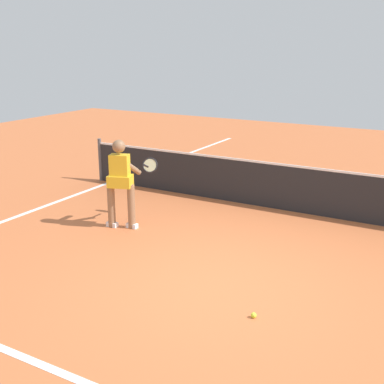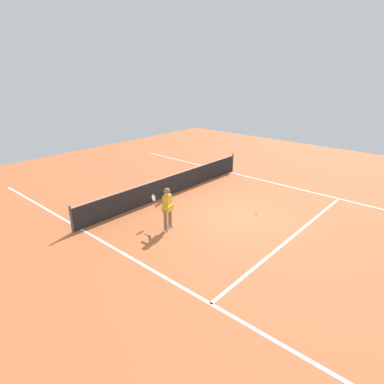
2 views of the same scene
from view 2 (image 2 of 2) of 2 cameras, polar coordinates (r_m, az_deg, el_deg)
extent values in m
plane|color=#C66638|center=(12.56, 7.41, -4.22)|extent=(28.37, 28.37, 0.00)
cube|color=white|center=(11.54, 17.45, -7.44)|extent=(8.99, 0.10, 0.01)
cube|color=white|center=(9.61, -8.37, -12.77)|extent=(0.10, 19.82, 0.01)
cube|color=white|center=(16.23, 16.45, 1.00)|extent=(0.10, 19.82, 0.01)
cylinder|color=#4C4C51|center=(11.80, -20.56, -4.54)|extent=(0.08, 0.08, 0.99)
cylinder|color=#4C4C51|center=(17.93, 7.17, 5.22)|extent=(0.08, 0.08, 0.99)
cube|color=#232326|center=(14.42, -3.77, 1.16)|extent=(9.51, 0.02, 0.87)
cube|color=white|center=(14.27, -3.82, 2.88)|extent=(9.51, 0.02, 0.04)
cylinder|color=#8C6647|center=(11.19, -4.70, -5.17)|extent=(0.13, 0.13, 0.78)
cylinder|color=#8C6647|center=(11.48, -3.90, -4.44)|extent=(0.13, 0.13, 0.78)
cube|color=white|center=(11.35, -4.65, -6.76)|extent=(0.20, 0.10, 0.08)
cube|color=white|center=(11.64, -3.86, -6.00)|extent=(0.20, 0.10, 0.08)
cube|color=gold|center=(11.07, -4.39, -1.77)|extent=(0.37, 0.30, 0.52)
cube|color=gold|center=(11.15, -4.36, -2.72)|extent=(0.47, 0.40, 0.20)
sphere|color=#8C6647|center=(10.92, -4.45, 0.17)|extent=(0.22, 0.22, 0.22)
cylinder|color=#8C6647|center=(11.00, -5.43, -1.84)|extent=(0.40, 0.40, 0.37)
cylinder|color=#8C6647|center=(11.25, -4.74, -1.29)|extent=(0.13, 0.48, 0.37)
cylinder|color=black|center=(11.54, -5.52, -0.95)|extent=(0.13, 0.29, 0.14)
torus|color=black|center=(11.69, -6.82, -1.02)|extent=(0.31, 0.21, 0.28)
cylinder|color=beige|center=(11.69, -6.82, -1.02)|extent=(0.26, 0.17, 0.23)
sphere|color=#D1E533|center=(12.86, 11.30, -3.70)|extent=(0.07, 0.07, 0.07)
camera|label=1|loc=(12.39, 37.05, 6.34)|focal=46.61mm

